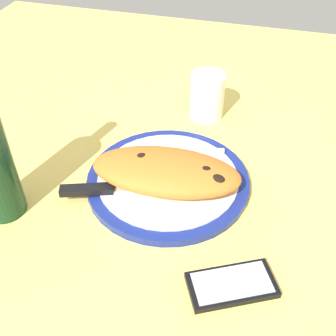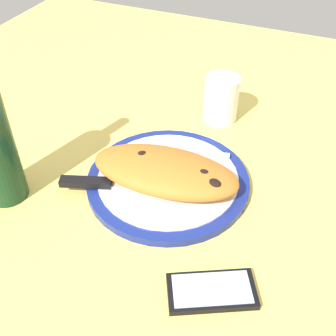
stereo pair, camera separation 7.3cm
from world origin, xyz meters
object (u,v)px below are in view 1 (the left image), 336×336
at_px(fork, 173,149).
at_px(water_glass, 207,99).
at_px(knife, 104,189).
at_px(calzone, 168,172).
at_px(plate, 168,180).
at_px(smartphone, 232,285).

distance_m(fork, water_glass, 0.16).
distance_m(knife, water_glass, 0.32).
height_order(calzone, water_glass, water_glass).
xyz_separation_m(plate, knife, (0.09, 0.06, 0.01)).
distance_m(plate, smartphone, 0.23).
bearing_deg(fork, calzone, 98.91).
bearing_deg(fork, water_glass, -101.22).
height_order(fork, knife, knife).
bearing_deg(water_glass, fork, 78.78).
relative_size(fork, knife, 0.78).
distance_m(plate, calzone, 0.04).
relative_size(plate, water_glass, 2.95).
bearing_deg(fork, smartphone, 120.72).
xyz_separation_m(plate, smartphone, (-0.14, 0.18, -0.00)).
distance_m(calzone, smartphone, 0.22).
relative_size(fork, smartphone, 1.18).
relative_size(knife, water_glass, 2.11).
bearing_deg(knife, plate, -145.64).
relative_size(plate, smartphone, 2.10).
xyz_separation_m(plate, water_glass, (-0.02, -0.23, 0.03)).
bearing_deg(knife, water_glass, -111.25).
bearing_deg(smartphone, knife, -26.17).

